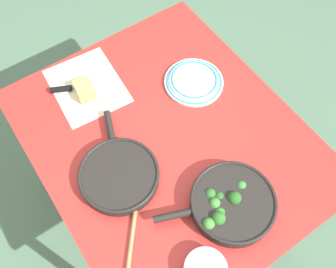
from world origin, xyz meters
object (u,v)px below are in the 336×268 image
grater_knife (73,88)px  cheese_block (85,90)px  skillet_eggs (119,175)px  wooden_spoon (134,218)px  dinner_plate_stack (194,81)px  skillet_broccoli (231,203)px

grater_knife → cheese_block: 0.06m
skillet_eggs → grater_knife: 0.43m
wooden_spoon → grater_knife: bearing=31.7°
cheese_block → skillet_eggs: bearing=-11.0°
wooden_spoon → cheese_block: (-0.53, 0.11, 0.02)m
skillet_eggs → dinner_plate_stack: skillet_eggs is taller
cheese_block → wooden_spoon: bearing=-11.4°
skillet_broccoli → wooden_spoon: size_ratio=1.26×
wooden_spoon → dinner_plate_stack: 0.59m
skillet_broccoli → skillet_eggs: skillet_broccoli is taller
skillet_broccoli → dinner_plate_stack: bearing=-91.3°
skillet_eggs → skillet_broccoli: bearing=-119.1°
grater_knife → skillet_broccoli: bearing=-47.7°
wooden_spoon → cheese_block: size_ratio=3.14×
wooden_spoon → skillet_eggs: bearing=26.7°
cheese_block → dinner_plate_stack: cheese_block is taller
skillet_eggs → cheese_block: cheese_block is taller
skillet_broccoli → skillet_eggs: (-0.30, -0.25, -0.01)m
wooden_spoon → cheese_block: 0.54m
skillet_eggs → wooden_spoon: bearing=-171.7°
grater_knife → cheese_block: bearing=-30.0°
skillet_eggs → cheese_block: size_ratio=3.91×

